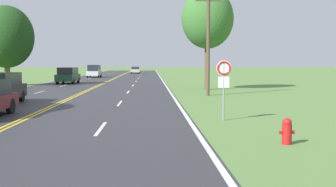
{
  "coord_description": "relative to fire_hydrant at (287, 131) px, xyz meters",
  "views": [
    {
      "loc": [
        5.11,
        2.0,
        2.3
      ],
      "look_at": [
        5.71,
        16.29,
        1.24
      ],
      "focal_mm": 45.0,
      "sensor_mm": 36.0,
      "label": 1
    }
  ],
  "objects": [
    {
      "name": "utility_pole_midground",
      "position": [
        0.16,
        17.39,
        3.33
      ],
      "size": [
        1.8,
        0.24,
        7.11
      ],
      "color": "brown",
      "rests_on": "ground"
    },
    {
      "name": "tree_behind_sign",
      "position": [
        0.95,
        23.72,
        5.52
      ],
      "size": [
        4.34,
        4.34,
        8.43
      ],
      "color": "brown",
      "rests_on": "ground"
    },
    {
      "name": "fire_hydrant",
      "position": [
        0.0,
        0.0,
        0.0
      ],
      "size": [
        0.43,
        0.27,
        0.75
      ],
      "color": "red",
      "rests_on": "ground"
    },
    {
      "name": "car_silver_van_distant",
      "position": [
        -12.38,
        53.02,
        0.61
      ],
      "size": [
        1.89,
        4.38,
        1.91
      ],
      "rotation": [
        0.0,
        0.0,
        1.55
      ],
      "color": "black",
      "rests_on": "ground"
    },
    {
      "name": "car_black_van_mid_far",
      "position": [
        -12.16,
        12.08,
        0.52
      ],
      "size": [
        1.88,
        4.26,
        1.72
      ],
      "rotation": [
        0.0,
        0.0,
        1.59
      ],
      "color": "black",
      "rests_on": "ground"
    },
    {
      "name": "car_dark_green_van_receding",
      "position": [
        -12.8,
        34.66,
        0.53
      ],
      "size": [
        2.06,
        4.09,
        1.75
      ],
      "rotation": [
        0.0,
        0.0,
        1.52
      ],
      "color": "black",
      "rests_on": "ground"
    },
    {
      "name": "traffic_sign",
      "position": [
        -0.94,
        4.89,
        1.4
      ],
      "size": [
        0.6,
        0.1,
        2.37
      ],
      "color": "gray",
      "rests_on": "ground"
    },
    {
      "name": "tree_mid_treeline",
      "position": [
        -17.75,
        30.1,
        4.37
      ],
      "size": [
        5.24,
        5.24,
        7.78
      ],
      "color": "brown",
      "rests_on": "ground"
    },
    {
      "name": "car_champagne_sedan_horizon",
      "position": [
        -6.89,
        75.46,
        0.36
      ],
      "size": [
        1.83,
        4.54,
        1.39
      ],
      "rotation": [
        0.0,
        0.0,
        -1.56
      ],
      "color": "black",
      "rests_on": "ground"
    }
  ]
}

